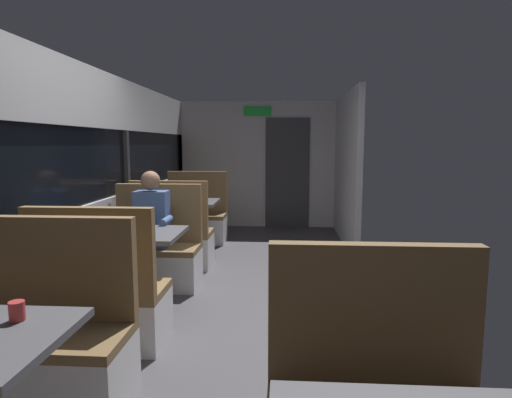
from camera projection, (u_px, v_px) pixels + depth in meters
The scene contains 14 objects.
ground_plane at pixel (229, 315), 3.90m from camera, with size 3.30×9.20×0.02m, color #423F44.
carriage_window_panel_left at pixel (68, 192), 3.85m from camera, with size 0.09×8.48×2.30m.
carriage_end_bulkhead at pixel (261, 165), 7.90m from camera, with size 2.90×0.11×2.30m.
carriage_aisle_panel_right at pixel (346, 169), 6.63m from camera, with size 0.08×2.40×2.30m, color #B2B2B7.
bench_near_window_facing_entry at pixel (50, 349), 2.54m from camera, with size 0.95×0.50×1.10m.
dining_table_mid_window at pixel (132, 243), 3.92m from camera, with size 0.90×0.70×0.74m.
bench_mid_window_facing_end at pixel (102, 304), 3.26m from camera, with size 0.95×0.50×1.10m.
bench_mid_window_facing_entry at pixel (156, 256), 4.65m from camera, with size 0.95×0.50×1.10m.
dining_table_far_window at pixel (185, 208), 6.03m from camera, with size 0.90×0.70×0.74m.
bench_far_window_facing_end at pixel (173, 241), 5.37m from camera, with size 0.95×0.50×1.10m.
bench_far_window_facing_entry at pixel (196, 221), 6.76m from camera, with size 0.95×0.50×1.10m.
seated_passenger at pixel (153, 239), 4.55m from camera, with size 0.47×0.55×1.26m.
coffee_cup_primary at pixel (195, 198), 6.01m from camera, with size 0.07×0.07×0.09m.
coffee_cup_secondary at pixel (17, 311), 1.95m from camera, with size 0.07×0.07×0.09m.
Camera 1 is at (0.48, -3.71, 1.54)m, focal length 30.05 mm.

